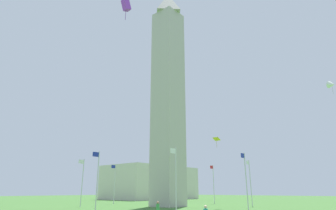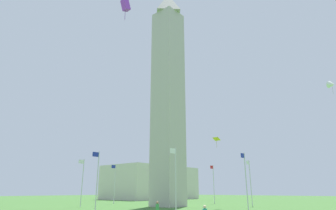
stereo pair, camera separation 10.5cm
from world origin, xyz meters
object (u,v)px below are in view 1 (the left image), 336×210
object	(u,v)px
obelisk_monument	(168,89)
flagpole_sw	(163,183)
flagpole_se	(250,181)
kite_yellow_diamond	(217,139)
flagpole_w	(114,182)
distant_building	(151,183)
flagpole_e	(246,178)
kite_purple_box	(126,5)
kite_white_delta	(332,84)
person_green_shirt	(158,210)
flagpole_nw	(82,180)
flagpole_s	(213,182)
flagpole_n	(97,178)
flagpole_ne	(176,176)

from	to	relation	value
obelisk_monument	flagpole_sw	bearing A→B (deg)	-134.83
flagpole_se	kite_yellow_diamond	xyz separation A→B (m)	(8.26, -1.46, 6.47)
flagpole_w	distant_building	distance (m)	35.41
flagpole_sw	kite_yellow_diamond	distance (m)	21.97
flagpole_e	kite_purple_box	size ratio (longest dim) A/B	3.36
kite_purple_box	kite_white_delta	bearing A→B (deg)	159.44
flagpole_sw	person_green_shirt	xyz separation A→B (m)	(27.87, 24.42, -3.52)
flagpole_sw	kite_white_delta	world-z (taller)	kite_white_delta
obelisk_monument	distant_building	size ratio (longest dim) A/B	1.49
flagpole_e	flagpole_nw	size ratio (longest dim) A/B	1.00
flagpole_se	person_green_shirt	bearing A→B (deg)	7.47
distant_building	flagpole_sw	bearing A→B (deg)	49.81
flagpole_w	kite_purple_box	xyz separation A→B (m)	(22.69, 28.90, 16.29)
flagpole_s	person_green_shirt	world-z (taller)	flagpole_s
obelisk_monument	flagpole_sw	xyz separation A→B (m)	(-10.32, -10.38, -17.03)
flagpole_w	flagpole_s	bearing A→B (deg)	135.00
person_green_shirt	flagpole_s	bearing A→B (deg)	-21.74
flagpole_sw	flagpole_w	bearing A→B (deg)	-22.50
flagpole_se	flagpole_sw	bearing A→B (deg)	-90.00
distant_building	kite_white_delta	bearing A→B (deg)	69.97
flagpole_w	kite_purple_box	size ratio (longest dim) A/B	3.36
flagpole_n	kite_yellow_diamond	size ratio (longest dim) A/B	4.66
flagpole_ne	kite_yellow_diamond	distance (m)	14.15
flagpole_e	kite_yellow_diamond	size ratio (longest dim) A/B	4.66
flagpole_ne	flagpole_w	distance (m)	27.13
flagpole_e	flagpole_sw	size ratio (longest dim) A/B	1.00
kite_yellow_diamond	distant_building	distance (m)	51.11
flagpole_se	flagpole_w	world-z (taller)	same
flagpole_se	kite_yellow_diamond	size ratio (longest dim) A/B	4.66
flagpole_w	distant_building	bearing A→B (deg)	-147.80
flagpole_s	kite_yellow_diamond	xyz separation A→B (m)	(12.56, 8.92, 6.47)
kite_purple_box	kite_yellow_diamond	distance (m)	27.20
flagpole_w	person_green_shirt	bearing A→B (deg)	58.67
flagpole_s	flagpole_n	bearing A→B (deg)	-0.00
distant_building	flagpole_w	bearing A→B (deg)	32.20
obelisk_monument	flagpole_s	bearing A→B (deg)	180.00
kite_yellow_diamond	distant_building	world-z (taller)	kite_yellow_diamond
flagpole_nw	flagpole_n	bearing A→B (deg)	67.50
kite_white_delta	flagpole_sw	bearing A→B (deg)	-93.27
flagpole_n	flagpole_w	distance (m)	20.77
flagpole_ne	kite_yellow_diamond	bearing A→B (deg)	-173.34
flagpole_e	kite_white_delta	world-z (taller)	kite_white_delta
flagpole_w	kite_purple_box	bearing A→B (deg)	51.87
kite_white_delta	distant_building	bearing A→B (deg)	-110.03
flagpole_nw	kite_purple_box	bearing A→B (deg)	63.43
flagpole_s	kite_yellow_diamond	distance (m)	16.71
flagpole_nw	distant_building	world-z (taller)	distant_building
flagpole_s	kite_yellow_diamond	size ratio (longest dim) A/B	4.66
flagpole_nw	person_green_shirt	bearing A→B (deg)	73.79
flagpole_n	flagpole_se	distance (m)	27.13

